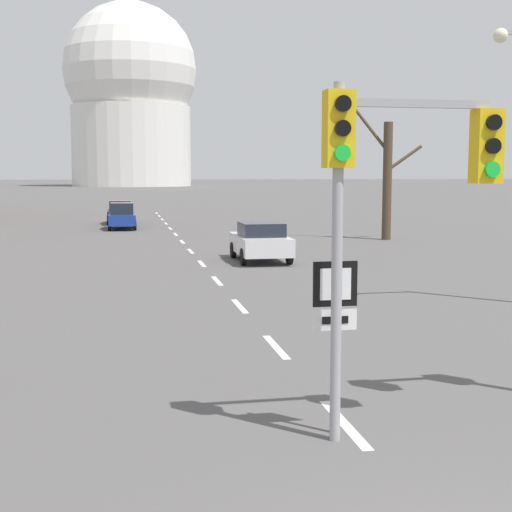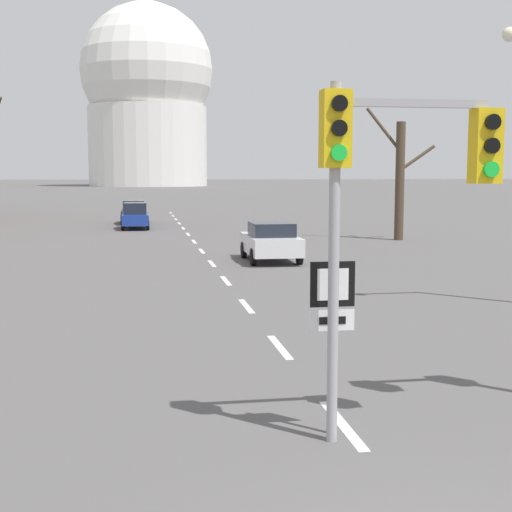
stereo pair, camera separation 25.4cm
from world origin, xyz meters
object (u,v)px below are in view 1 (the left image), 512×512
at_px(traffic_signal_centre_tall, 393,172).
at_px(route_sign_post, 335,315).
at_px(sedan_near_left, 120,212).
at_px(sedan_near_right, 260,241).
at_px(sedan_mid_centre, 122,216).

bearing_deg(traffic_signal_centre_tall, route_sign_post, 158.70).
height_order(traffic_signal_centre_tall, route_sign_post, traffic_signal_centre_tall).
xyz_separation_m(traffic_signal_centre_tall, sedan_near_left, (-3.52, 41.47, -2.68)).
relative_size(traffic_signal_centre_tall, route_sign_post, 1.93).
bearing_deg(sedan_near_right, route_sign_post, -98.06).
relative_size(sedan_near_left, sedan_near_right, 1.06).
distance_m(sedan_near_left, sedan_mid_centre, 4.91).
bearing_deg(sedan_near_left, traffic_signal_centre_tall, -85.15).
xyz_separation_m(sedan_near_right, sedan_mid_centre, (-5.38, 17.61, 0.01)).
distance_m(sedan_near_left, sedan_near_right, 23.18).
relative_size(route_sign_post, sedan_near_right, 0.59).
bearing_deg(traffic_signal_centre_tall, sedan_near_left, 94.85).
height_order(sedan_near_left, sedan_mid_centre, sedan_mid_centre).
bearing_deg(sedan_near_right, traffic_signal_centre_tall, -95.97).
relative_size(traffic_signal_centre_tall, sedan_mid_centre, 1.19).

